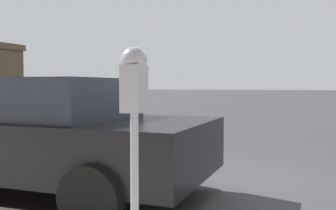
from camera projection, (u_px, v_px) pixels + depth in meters
ground_plane at (210, 183)px, 5.46m from camera, size 220.00×220.00×0.00m
parking_meter at (134, 96)px, 2.81m from camera, size 0.21×0.19×1.48m
car_black at (40, 132)px, 4.97m from camera, size 2.25×4.28×1.45m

